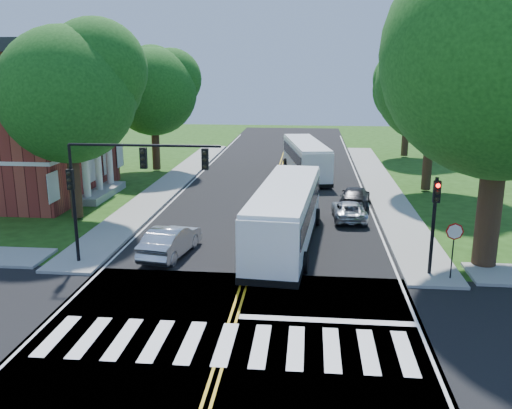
# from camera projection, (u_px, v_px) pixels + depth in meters

# --- Properties ---
(ground) EXTENTS (140.00, 140.00, 0.00)m
(ground) POSITION_uv_depth(u_px,v_px,m) (228.00, 337.00, 18.94)
(ground) COLOR #1E4010
(ground) RESTS_ON ground
(road) EXTENTS (14.00, 96.00, 0.01)m
(road) POSITION_uv_depth(u_px,v_px,m) (268.00, 207.00, 36.29)
(road) COLOR black
(road) RESTS_ON ground
(cross_road) EXTENTS (60.00, 12.00, 0.01)m
(cross_road) POSITION_uv_depth(u_px,v_px,m) (228.00, 337.00, 18.94)
(cross_road) COLOR black
(cross_road) RESTS_ON ground
(center_line) EXTENTS (0.36, 70.00, 0.01)m
(center_line) POSITION_uv_depth(u_px,v_px,m) (272.00, 194.00, 40.14)
(center_line) COLOR gold
(center_line) RESTS_ON road
(edge_line_w) EXTENTS (0.12, 70.00, 0.01)m
(edge_line_w) POSITION_uv_depth(u_px,v_px,m) (182.00, 192.00, 40.80)
(edge_line_w) COLOR silver
(edge_line_w) RESTS_ON road
(edge_line_e) EXTENTS (0.12, 70.00, 0.01)m
(edge_line_e) POSITION_uv_depth(u_px,v_px,m) (365.00, 196.00, 39.49)
(edge_line_e) COLOR silver
(edge_line_e) RESTS_ON road
(crosswalk) EXTENTS (12.60, 3.00, 0.01)m
(crosswalk) POSITION_uv_depth(u_px,v_px,m) (225.00, 344.00, 18.46)
(crosswalk) COLOR silver
(crosswalk) RESTS_ON road
(stop_bar) EXTENTS (6.60, 0.40, 0.01)m
(stop_bar) POSITION_uv_depth(u_px,v_px,m) (327.00, 320.00, 20.14)
(stop_bar) COLOR silver
(stop_bar) RESTS_ON road
(sidewalk_nw) EXTENTS (2.60, 40.00, 0.15)m
(sidewalk_nw) POSITION_uv_depth(u_px,v_px,m) (172.00, 182.00, 43.82)
(sidewalk_nw) COLOR gray
(sidewalk_nw) RESTS_ON ground
(sidewalk_ne) EXTENTS (2.60, 40.00, 0.15)m
(sidewalk_ne) POSITION_uv_depth(u_px,v_px,m) (381.00, 186.00, 42.22)
(sidewalk_ne) COLOR gray
(sidewalk_ne) RESTS_ON ground
(tree_ne_big) EXTENTS (10.80, 10.80, 14.91)m
(tree_ne_big) POSITION_uv_depth(u_px,v_px,m) (506.00, 56.00, 23.20)
(tree_ne_big) COLOR #321B14
(tree_ne_big) RESTS_ON ground
(tree_west_near) EXTENTS (8.00, 8.00, 11.40)m
(tree_west_near) POSITION_uv_depth(u_px,v_px,m) (67.00, 95.00, 31.67)
(tree_west_near) COLOR #321B14
(tree_west_near) RESTS_ON ground
(tree_west_far) EXTENTS (7.60, 7.60, 10.67)m
(tree_west_far) POSITION_uv_depth(u_px,v_px,m) (153.00, 92.00, 47.17)
(tree_west_far) COLOR #321B14
(tree_west_far) RESTS_ON ground
(tree_east_mid) EXTENTS (8.40, 8.40, 11.93)m
(tree_east_mid) POSITION_uv_depth(u_px,v_px,m) (434.00, 85.00, 39.02)
(tree_east_mid) COLOR #321B14
(tree_east_mid) RESTS_ON ground
(tree_east_far) EXTENTS (7.20, 7.20, 10.34)m
(tree_east_far) POSITION_uv_depth(u_px,v_px,m) (409.00, 90.00, 54.59)
(tree_east_far) COLOR #321B14
(tree_east_far) RESTS_ON ground
(signal_nw) EXTENTS (7.15, 0.46, 5.66)m
(signal_nw) POSITION_uv_depth(u_px,v_px,m) (120.00, 175.00, 24.61)
(signal_nw) COLOR black
(signal_nw) RESTS_ON ground
(signal_ne) EXTENTS (0.30, 0.46, 4.40)m
(signal_ne) POSITION_uv_depth(u_px,v_px,m) (435.00, 213.00, 23.62)
(signal_ne) COLOR black
(signal_ne) RESTS_ON ground
(stop_sign) EXTENTS (0.76, 0.08, 2.53)m
(stop_sign) POSITION_uv_depth(u_px,v_px,m) (454.00, 237.00, 23.33)
(stop_sign) COLOR black
(stop_sign) RESTS_ON ground
(bus_lead) EXTENTS (3.73, 12.58, 3.21)m
(bus_lead) POSITION_uv_depth(u_px,v_px,m) (286.00, 214.00, 28.22)
(bus_lead) COLOR white
(bus_lead) RESTS_ON road
(bus_follow) EXTENTS (4.41, 11.65, 2.95)m
(bus_follow) POSITION_uv_depth(u_px,v_px,m) (306.00, 158.00, 46.32)
(bus_follow) COLOR white
(bus_follow) RESTS_ON road
(hatchback) EXTENTS (2.32, 4.80, 1.52)m
(hatchback) POSITION_uv_depth(u_px,v_px,m) (171.00, 241.00, 26.89)
(hatchback) COLOR silver
(hatchback) RESTS_ON road
(suv) EXTENTS (2.06, 4.27, 1.17)m
(suv) POSITION_uv_depth(u_px,v_px,m) (349.00, 210.00, 33.27)
(suv) COLOR silver
(suv) RESTS_ON road
(dark_sedan) EXTENTS (2.48, 4.75, 1.31)m
(dark_sedan) POSITION_uv_depth(u_px,v_px,m) (355.00, 197.00, 36.41)
(dark_sedan) COLOR black
(dark_sedan) RESTS_ON road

